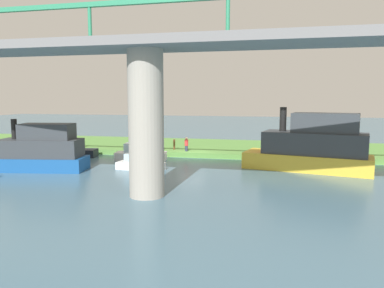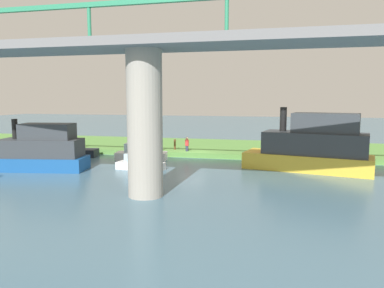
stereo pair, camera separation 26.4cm
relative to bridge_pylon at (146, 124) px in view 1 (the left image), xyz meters
The scene contains 11 objects.
ground_plane 14.79m from the bridge_pylon, 87.57° to the right, with size 160.00×160.00×0.00m, color #476B7F.
grassy_bank 20.55m from the bridge_pylon, 88.30° to the right, with size 80.00×12.00×0.50m, color #5B9342.
bridge_pylon is the anchor object (origin of this frame).
bridge_span 4.75m from the bridge_pylon, 90.00° to the right, with size 61.99×4.30×3.25m.
person_on_bank 15.45m from the bridge_pylon, 84.93° to the right, with size 0.37×0.37×1.39m.
mooring_post 16.51m from the bridge_pylon, 79.91° to the right, with size 0.20×0.20×1.04m, color brown.
pontoon_yellow 14.71m from the bridge_pylon, 134.08° to the right, with size 10.29×5.25×5.02m.
riverboat_paddlewheel 12.73m from the bridge_pylon, 26.31° to the right, with size 8.37×4.03×4.10m.
skiff_small 13.48m from the bridge_pylon, 66.89° to the right, with size 4.90×2.39×1.56m.
motorboat_red 17.78m from the bridge_pylon, 44.48° to the right, with size 5.04×2.47×1.61m.
houseboat_blue 9.10m from the bridge_pylon, 65.63° to the right, with size 4.00×1.79×1.29m.
Camera 1 is at (-8.02, 34.38, 5.81)m, focal length 34.68 mm.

